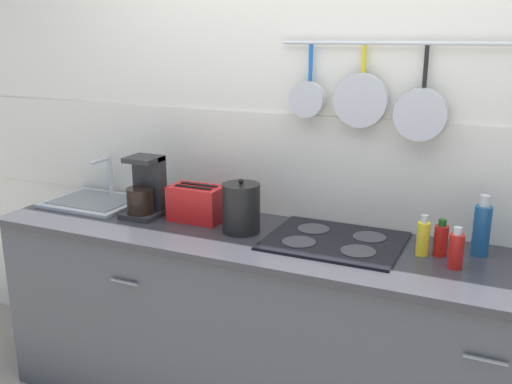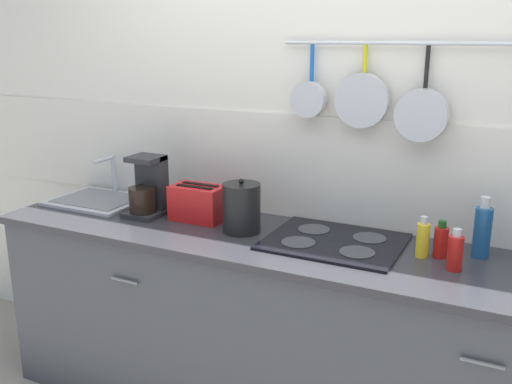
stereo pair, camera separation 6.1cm
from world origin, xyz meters
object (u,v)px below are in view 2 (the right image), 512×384
(kettle, at_px, (242,208))
(bottle_sesame_oil, at_px, (441,241))
(bottle_vinegar, at_px, (482,231))
(bottle_olive_oil, at_px, (423,239))
(coffee_maker, at_px, (148,190))
(bottle_hot_sauce, at_px, (455,252))
(toaster, at_px, (198,203))

(kettle, distance_m, bottle_sesame_oil, 0.85)
(bottle_sesame_oil, bearing_deg, bottle_vinegar, 27.16)
(bottle_olive_oil, bearing_deg, coffee_maker, -178.81)
(bottle_sesame_oil, height_order, bottle_hot_sauce, bottle_hot_sauce)
(toaster, relative_size, bottle_vinegar, 1.08)
(kettle, bearing_deg, toaster, 167.66)
(coffee_maker, relative_size, bottle_vinegar, 1.18)
(coffee_maker, xyz_separation_m, bottle_vinegar, (1.51, 0.13, -0.01))
(bottle_vinegar, bearing_deg, kettle, -171.31)
(bottle_sesame_oil, bearing_deg, kettle, -174.74)
(coffee_maker, relative_size, toaster, 1.10)
(coffee_maker, height_order, bottle_sesame_oil, coffee_maker)
(bottle_sesame_oil, bearing_deg, bottle_hot_sauce, -57.77)
(kettle, height_order, bottle_hot_sauce, kettle)
(bottle_hot_sauce, height_order, bottle_vinegar, bottle_vinegar)
(bottle_olive_oil, distance_m, bottle_hot_sauce, 0.16)
(bottle_sesame_oil, bearing_deg, toaster, -178.95)
(toaster, xyz_separation_m, bottle_sesame_oil, (1.11, 0.02, -0.02))
(kettle, distance_m, bottle_hot_sauce, 0.91)
(coffee_maker, xyz_separation_m, bottle_sesame_oil, (1.37, 0.05, -0.05))
(coffee_maker, distance_m, bottle_olive_oil, 1.31)
(bottle_hot_sauce, bearing_deg, bottle_olive_oil, 148.78)
(bottle_sesame_oil, distance_m, bottle_hot_sauce, 0.13)
(coffee_maker, bearing_deg, bottle_hot_sauce, -2.14)
(coffee_maker, xyz_separation_m, toaster, (0.26, 0.03, -0.04))
(toaster, distance_m, bottle_olive_oil, 1.04)
(bottle_olive_oil, bearing_deg, bottle_sesame_oil, 22.66)
(toaster, relative_size, bottle_hot_sauce, 1.64)
(toaster, relative_size, bottle_sesame_oil, 1.76)
(bottle_olive_oil, xyz_separation_m, bottle_vinegar, (0.21, 0.10, 0.04))
(coffee_maker, distance_m, bottle_sesame_oil, 1.37)
(bottle_olive_oil, height_order, bottle_sesame_oil, bottle_olive_oil)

